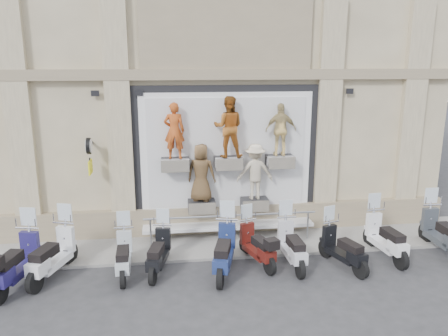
% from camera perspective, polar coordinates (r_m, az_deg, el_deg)
% --- Properties ---
extents(ground, '(90.00, 90.00, 0.00)m').
position_cam_1_polar(ground, '(11.17, 2.46, -14.05)').
color(ground, '#303033').
rests_on(ground, ground).
extents(sidewalk, '(16.00, 2.20, 0.08)m').
position_cam_1_polar(sidewalk, '(13.02, 0.85, -9.64)').
color(sidewalk, '#999791').
rests_on(sidewalk, ground).
extents(building, '(14.00, 8.60, 12.00)m').
position_cam_1_polar(building, '(16.84, -1.60, 16.40)').
color(building, beige).
rests_on(building, ground).
extents(shop_vitrine, '(5.60, 0.83, 4.30)m').
position_cam_1_polar(shop_vitrine, '(12.92, 0.72, 1.14)').
color(shop_vitrine, black).
rests_on(shop_vitrine, ground).
extents(guard_rail, '(5.06, 0.10, 0.93)m').
position_cam_1_polar(guard_rail, '(12.77, 0.92, -8.07)').
color(guard_rail, '#9EA0A5').
rests_on(guard_rail, ground).
extents(clock_sign_bracket, '(0.10, 0.80, 1.02)m').
position_cam_1_polar(clock_sign_bracket, '(12.62, -17.18, 2.13)').
color(clock_sign_bracket, black).
rests_on(clock_sign_bracket, ground).
extents(scooter_a, '(1.07, 2.22, 1.74)m').
position_cam_1_polar(scooter_a, '(11.46, -25.59, -9.92)').
color(scooter_a, '#1C1650').
rests_on(scooter_a, ground).
extents(scooter_b, '(1.26, 2.17, 1.70)m').
position_cam_1_polar(scooter_b, '(11.57, -21.61, -9.39)').
color(scooter_b, white).
rests_on(scooter_b, ground).
extents(scooter_c, '(0.59, 1.83, 1.48)m').
position_cam_1_polar(scooter_c, '(11.24, -13.03, -10.05)').
color(scooter_c, '#ABB4B9').
rests_on(scooter_c, ground).
extents(scooter_d, '(0.90, 1.90, 1.48)m').
position_cam_1_polar(scooter_d, '(11.22, -8.57, -9.85)').
color(scooter_d, black).
rests_on(scooter_d, ground).
extents(scooter_e, '(1.11, 2.18, 1.70)m').
position_cam_1_polar(scooter_e, '(10.98, 0.02, -9.61)').
color(scooter_e, navy).
rests_on(scooter_e, ground).
extents(scooter_f, '(1.05, 1.89, 1.47)m').
position_cam_1_polar(scooter_f, '(11.55, 4.33, -9.07)').
color(scooter_f, '#4D120D').
rests_on(scooter_f, ground).
extents(scooter_g, '(0.61, 1.97, 1.59)m').
position_cam_1_polar(scooter_g, '(11.55, 8.90, -8.90)').
color(scooter_g, '#BABAC1').
rests_on(scooter_g, ground).
extents(scooter_h, '(1.09, 1.91, 1.49)m').
position_cam_1_polar(scooter_h, '(11.74, 15.33, -9.10)').
color(scooter_h, black).
rests_on(scooter_h, ground).
extents(scooter_i, '(0.78, 2.06, 1.63)m').
position_cam_1_polar(scooter_i, '(12.64, 20.42, -7.49)').
color(scooter_i, white).
rests_on(scooter_i, ground).
extents(scooter_j, '(0.64, 2.09, 1.69)m').
position_cam_1_polar(scooter_j, '(13.55, 26.70, -6.57)').
color(scooter_j, '#30353B').
rests_on(scooter_j, ground).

